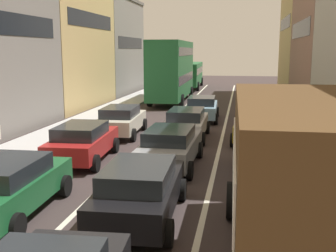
{
  "coord_description": "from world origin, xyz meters",
  "views": [
    {
      "loc": [
        2.58,
        -2.48,
        4.29
      ],
      "look_at": [
        0.0,
        12.0,
        1.6
      ],
      "focal_mm": 44.17,
      "sensor_mm": 36.0,
      "label": 1
    }
  ],
  "objects_px": {
    "sedan_centre_lane_second": "(140,190)",
    "sedan_centre_lane_fifth": "(202,108)",
    "bus_far_queue_secondary": "(189,73)",
    "coupe_centre_lane_fourth": "(186,123)",
    "sedan_left_lane_third": "(83,141)",
    "removalist_box_truck": "(302,183)",
    "wagon_right_lane_far": "(255,125)",
    "sedan_left_lane_fourth": "(121,120)",
    "wagon_left_lane_second": "(9,185)",
    "sedan_right_lane_behind_truck": "(265,154)",
    "hatchback_centre_lane_third": "(170,146)",
    "bus_mid_queue_primary": "(172,68)"
  },
  "relations": [
    {
      "from": "wagon_left_lane_second",
      "to": "sedan_centre_lane_second",
      "type": "bearing_deg",
      "value": -87.82
    },
    {
      "from": "sedan_centre_lane_second",
      "to": "wagon_left_lane_second",
      "type": "relative_size",
      "value": 1.0
    },
    {
      "from": "coupe_centre_lane_fourth",
      "to": "bus_far_queue_secondary",
      "type": "relative_size",
      "value": 0.41
    },
    {
      "from": "wagon_left_lane_second",
      "to": "sedan_left_lane_third",
      "type": "height_order",
      "value": "same"
    },
    {
      "from": "coupe_centre_lane_fourth",
      "to": "sedan_left_lane_fourth",
      "type": "relative_size",
      "value": 0.98
    },
    {
      "from": "sedan_centre_lane_second",
      "to": "wagon_right_lane_far",
      "type": "bearing_deg",
      "value": -19.63
    },
    {
      "from": "sedan_right_lane_behind_truck",
      "to": "sedan_left_lane_third",
      "type": "bearing_deg",
      "value": 80.83
    },
    {
      "from": "sedan_right_lane_behind_truck",
      "to": "bus_mid_queue_primary",
      "type": "xyz_separation_m",
      "value": [
        -6.68,
        20.21,
        2.03
      ]
    },
    {
      "from": "sedan_centre_lane_second",
      "to": "bus_mid_queue_primary",
      "type": "distance_m",
      "value": 24.88
    },
    {
      "from": "hatchback_centre_lane_third",
      "to": "bus_mid_queue_primary",
      "type": "bearing_deg",
      "value": 10.33
    },
    {
      "from": "sedan_centre_lane_fifth",
      "to": "bus_mid_queue_primary",
      "type": "relative_size",
      "value": 0.41
    },
    {
      "from": "sedan_right_lane_behind_truck",
      "to": "sedan_centre_lane_fifth",
      "type": "bearing_deg",
      "value": 13.66
    },
    {
      "from": "sedan_right_lane_behind_truck",
      "to": "wagon_right_lane_far",
      "type": "distance_m",
      "value": 5.64
    },
    {
      "from": "sedan_centre_lane_fifth",
      "to": "wagon_left_lane_second",
      "type": "bearing_deg",
      "value": 165.3
    },
    {
      "from": "bus_far_queue_secondary",
      "to": "wagon_left_lane_second",
      "type": "bearing_deg",
      "value": 177.99
    },
    {
      "from": "removalist_box_truck",
      "to": "hatchback_centre_lane_third",
      "type": "height_order",
      "value": "removalist_box_truck"
    },
    {
      "from": "removalist_box_truck",
      "to": "wagon_right_lane_far",
      "type": "height_order",
      "value": "removalist_box_truck"
    },
    {
      "from": "hatchback_centre_lane_third",
      "to": "sedan_right_lane_behind_truck",
      "type": "bearing_deg",
      "value": -99.08
    },
    {
      "from": "sedan_left_lane_fourth",
      "to": "sedan_centre_lane_fifth",
      "type": "xyz_separation_m",
      "value": [
        3.62,
        5.39,
        0.0
      ]
    },
    {
      "from": "wagon_left_lane_second",
      "to": "bus_far_queue_secondary",
      "type": "xyz_separation_m",
      "value": [
        -0.07,
        38.08,
        0.96
      ]
    },
    {
      "from": "sedan_left_lane_third",
      "to": "wagon_left_lane_second",
      "type": "bearing_deg",
      "value": 177.76
    },
    {
      "from": "removalist_box_truck",
      "to": "wagon_left_lane_second",
      "type": "distance_m",
      "value": 7.49
    },
    {
      "from": "sedan_centre_lane_fifth",
      "to": "sedan_right_lane_behind_truck",
      "type": "xyz_separation_m",
      "value": [
        3.27,
        -11.33,
        0.0
      ]
    },
    {
      "from": "sedan_left_lane_fourth",
      "to": "sedan_centre_lane_fifth",
      "type": "height_order",
      "value": "same"
    },
    {
      "from": "sedan_left_lane_third",
      "to": "coupe_centre_lane_fourth",
      "type": "bearing_deg",
      "value": -38.95
    },
    {
      "from": "sedan_right_lane_behind_truck",
      "to": "bus_mid_queue_primary",
      "type": "bearing_deg",
      "value": 15.83
    },
    {
      "from": "coupe_centre_lane_fourth",
      "to": "sedan_left_lane_fourth",
      "type": "bearing_deg",
      "value": 84.61
    },
    {
      "from": "bus_mid_queue_primary",
      "to": "sedan_centre_lane_second",
      "type": "bearing_deg",
      "value": -173.26
    },
    {
      "from": "sedan_centre_lane_second",
      "to": "sedan_centre_lane_fifth",
      "type": "xyz_separation_m",
      "value": [
        0.07,
        15.69,
        0.0
      ]
    },
    {
      "from": "removalist_box_truck",
      "to": "wagon_left_lane_second",
      "type": "relative_size",
      "value": 1.78
    },
    {
      "from": "hatchback_centre_lane_third",
      "to": "bus_far_queue_secondary",
      "type": "xyz_separation_m",
      "value": [
        -3.49,
        32.86,
        0.96
      ]
    },
    {
      "from": "removalist_box_truck",
      "to": "sedan_right_lane_behind_truck",
      "type": "bearing_deg",
      "value": 0.86
    },
    {
      "from": "hatchback_centre_lane_third",
      "to": "bus_mid_queue_primary",
      "type": "relative_size",
      "value": 0.41
    },
    {
      "from": "hatchback_centre_lane_third",
      "to": "sedan_centre_lane_fifth",
      "type": "xyz_separation_m",
      "value": [
        0.14,
        10.73,
        0.0
      ]
    },
    {
      "from": "sedan_centre_lane_fifth",
      "to": "bus_mid_queue_primary",
      "type": "height_order",
      "value": "bus_mid_queue_primary"
    },
    {
      "from": "sedan_centre_lane_fifth",
      "to": "bus_far_queue_secondary",
      "type": "xyz_separation_m",
      "value": [
        -3.63,
        22.13,
        0.96
      ]
    },
    {
      "from": "coupe_centre_lane_fourth",
      "to": "wagon_right_lane_far",
      "type": "xyz_separation_m",
      "value": [
        3.28,
        -0.01,
        0.0
      ]
    },
    {
      "from": "wagon_right_lane_far",
      "to": "bus_mid_queue_primary",
      "type": "xyz_separation_m",
      "value": [
        -6.48,
        14.57,
        2.03
      ]
    },
    {
      "from": "sedan_right_lane_behind_truck",
      "to": "bus_mid_queue_primary",
      "type": "relative_size",
      "value": 0.41
    },
    {
      "from": "sedan_right_lane_behind_truck",
      "to": "bus_far_queue_secondary",
      "type": "xyz_separation_m",
      "value": [
        -6.91,
        33.46,
        0.96
      ]
    },
    {
      "from": "hatchback_centre_lane_third",
      "to": "coupe_centre_lane_fourth",
      "type": "bearing_deg",
      "value": 1.61
    },
    {
      "from": "hatchback_centre_lane_third",
      "to": "bus_far_queue_secondary",
      "type": "relative_size",
      "value": 0.41
    },
    {
      "from": "hatchback_centre_lane_third",
      "to": "bus_far_queue_secondary",
      "type": "height_order",
      "value": "bus_far_queue_secondary"
    },
    {
      "from": "removalist_box_truck",
      "to": "wagon_right_lane_far",
      "type": "bearing_deg",
      "value": 0.85
    },
    {
      "from": "sedan_left_lane_fourth",
      "to": "sedan_right_lane_behind_truck",
      "type": "xyz_separation_m",
      "value": [
        6.9,
        -5.94,
        0.0
      ]
    },
    {
      "from": "sedan_centre_lane_second",
      "to": "sedan_right_lane_behind_truck",
      "type": "bearing_deg",
      "value": -39.66
    },
    {
      "from": "hatchback_centre_lane_third",
      "to": "wagon_right_lane_far",
      "type": "height_order",
      "value": "same"
    },
    {
      "from": "sedan_centre_lane_fifth",
      "to": "bus_mid_queue_primary",
      "type": "distance_m",
      "value": 9.72
    },
    {
      "from": "sedan_centre_lane_fifth",
      "to": "bus_far_queue_secondary",
      "type": "height_order",
      "value": "bus_far_queue_secondary"
    },
    {
      "from": "coupe_centre_lane_fourth",
      "to": "sedan_left_lane_fourth",
      "type": "distance_m",
      "value": 3.43
    }
  ]
}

